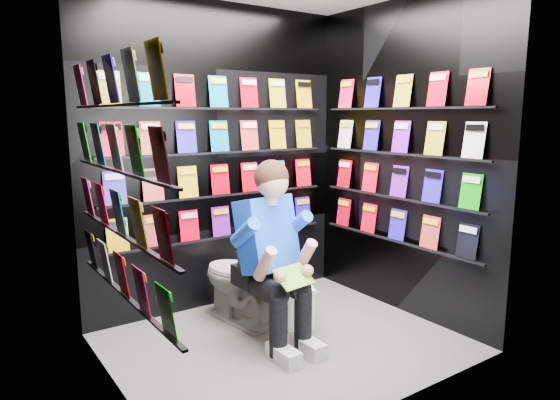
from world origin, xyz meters
TOP-DOWN VIEW (x-y plane):
  - floor at (0.00, 0.00)m, footprint 2.40×2.40m
  - wall_back at (0.00, 1.00)m, footprint 2.40×0.04m
  - wall_front at (0.00, -1.00)m, footprint 2.40×0.04m
  - wall_left at (-1.20, 0.00)m, footprint 0.04×2.00m
  - wall_right at (1.20, 0.00)m, footprint 0.04×2.00m
  - comics_back at (0.00, 0.97)m, footprint 2.10×0.06m
  - comics_left at (-1.17, 0.00)m, footprint 0.06×1.70m
  - comics_right at (1.17, 0.00)m, footprint 0.06×1.70m
  - toilet at (-0.07, 0.53)m, footprint 0.53×0.81m
  - longbox at (0.31, 0.27)m, footprint 0.35×0.45m
  - longbox_lid at (0.31, 0.27)m, footprint 0.38×0.47m
  - reader at (-0.07, 0.15)m, footprint 0.67×0.89m
  - held_comic at (-0.07, -0.20)m, footprint 0.29×0.20m

SIDE VIEW (x-z plane):
  - floor at x=0.00m, z-range 0.00..0.00m
  - longbox at x=0.31m, z-range 0.00..0.29m
  - longbox_lid at x=0.31m, z-range 0.29..0.32m
  - toilet at x=-0.07m, z-range 0.00..0.73m
  - held_comic at x=-0.07m, z-range 0.52..0.64m
  - reader at x=-0.07m, z-range 0.05..1.54m
  - wall_back at x=0.00m, z-range 0.00..2.60m
  - wall_front at x=0.00m, z-range 0.00..2.60m
  - wall_left at x=-1.20m, z-range 0.00..2.60m
  - wall_right at x=1.20m, z-range 0.00..2.60m
  - comics_back at x=0.00m, z-range 0.62..1.99m
  - comics_left at x=-1.17m, z-range 0.62..1.99m
  - comics_right at x=1.17m, z-range 0.62..1.99m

